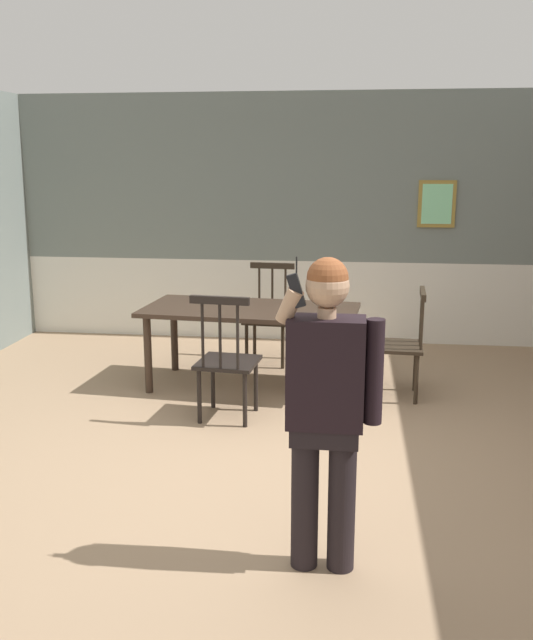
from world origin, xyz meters
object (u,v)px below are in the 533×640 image
object	(u,v)px
chair_by_doorway	(400,344)
chair_at_table_head	(269,316)
dining_table	(250,316)
person_figure	(327,399)
chair_near_window	(227,360)

from	to	relation	value
chair_by_doorway	chair_at_table_head	xyz separation A→B (m)	(-1.28, 0.95, 0.01)
dining_table	person_figure	size ratio (longest dim) A/B	1.23
chair_near_window	chair_by_doorway	distance (m)	1.60
dining_table	chair_by_doorway	world-z (taller)	chair_by_doorway
chair_at_table_head	person_figure	bearing A→B (deg)	105.63
chair_near_window	chair_at_table_head	distance (m)	1.69
dining_table	person_figure	distance (m)	2.99
chair_near_window	person_figure	xyz separation A→B (m)	(0.87, -2.02, 0.41)
chair_at_table_head	person_figure	xyz separation A→B (m)	(0.73, -3.71, 0.43)
dining_table	chair_near_window	bearing A→B (deg)	-94.75
chair_near_window	person_figure	world-z (taller)	person_figure
chair_near_window	chair_by_doorway	bearing A→B (deg)	32.78
chair_at_table_head	dining_table	bearing A→B (deg)	89.78
chair_at_table_head	person_figure	distance (m)	3.81
dining_table	chair_near_window	distance (m)	0.86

